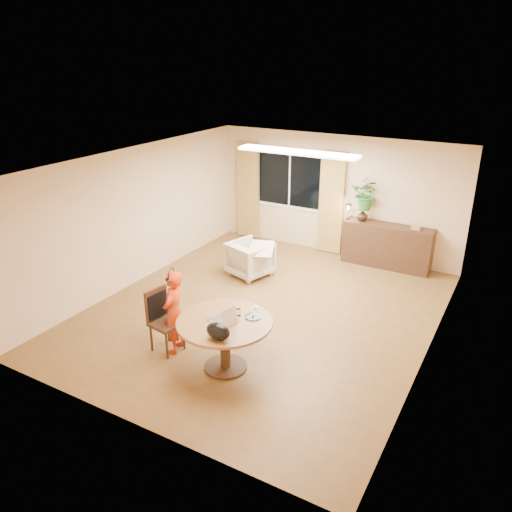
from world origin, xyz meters
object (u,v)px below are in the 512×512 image
(dining_chair, at_px, (166,322))
(sideboard, at_px, (387,246))
(armchair, at_px, (250,259))
(child, at_px, (174,312))
(dining_table, at_px, (225,331))

(dining_chair, relative_size, sideboard, 0.53)
(armchair, height_order, sideboard, sideboard)
(child, xyz_separation_m, sideboard, (1.85, 4.71, -0.19))
(dining_table, xyz_separation_m, armchair, (-1.30, 2.94, -0.25))
(child, bearing_deg, sideboard, 146.12)
(armchair, relative_size, sideboard, 0.43)
(dining_table, distance_m, sideboard, 4.83)
(dining_table, distance_m, child, 0.90)
(sideboard, bearing_deg, dining_chair, -112.25)
(sideboard, bearing_deg, dining_table, -101.33)
(dining_table, relative_size, sideboard, 0.74)
(dining_table, bearing_deg, child, 178.64)
(dining_chair, bearing_deg, sideboard, 76.82)
(armchair, bearing_deg, child, 115.34)
(dining_table, xyz_separation_m, child, (-0.90, 0.02, 0.05))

